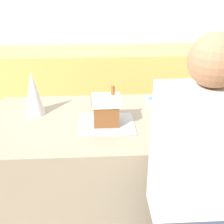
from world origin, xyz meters
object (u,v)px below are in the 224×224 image
Objects in this scene: candy_bowl_behind_tray at (155,100)px; person at (194,198)px; decorative_tree at (33,93)px; baking_tray at (106,124)px; candy_bowl_far_left at (209,113)px; mug at (97,101)px; candy_bowl_front_corner at (176,111)px; gingerbread_house at (106,109)px.

person reaches higher than candy_bowl_behind_tray.
baking_tray is at bearing -21.47° from decorative_tree.
decorative_tree is at bearing 175.24° from candy_bowl_far_left.
person is (0.89, -0.83, -0.23)m from decorative_tree.
candy_bowl_behind_tray is 1.36× the size of mug.
decorative_tree is 0.99m from candy_bowl_front_corner.
candy_bowl_far_left is (0.34, -0.24, 0.00)m from candy_bowl_behind_tray.
decorative_tree is at bearing 158.53° from baking_tray.
mug reaches higher than candy_bowl_far_left.
mug is (0.43, 0.11, -0.12)m from decorative_tree.
decorative_tree is 0.46m from mug.
baking_tray is 0.11m from gingerbread_house.
decorative_tree is (-0.49, 0.19, 0.05)m from gingerbread_house.
decorative_tree reaches higher than mug.
baking_tray is at bearing -153.36° from gingerbread_house.
candy_bowl_behind_tray is at bearing 119.18° from candy_bowl_front_corner.
baking_tray is 0.22× the size of person.
decorative_tree reaches higher than gingerbread_house.
candy_bowl_front_corner reaches higher than candy_bowl_far_left.
candy_bowl_far_left is at bearing 7.33° from gingerbread_house.
candy_bowl_far_left is at bearing 7.34° from baking_tray.
person reaches higher than gingerbread_house.
mug is at bearing 116.00° from person.
candy_bowl_front_corner is 0.07× the size of person.
baking_tray is at bearing -79.93° from mug.
person is (-0.09, -0.76, -0.10)m from candy_bowl_front_corner.
candy_bowl_far_left is at bearing -15.39° from mug.
person reaches higher than candy_bowl_front_corner.
candy_bowl_behind_tray is 1.12× the size of candy_bowl_front_corner.
decorative_tree is at bearing 176.20° from candy_bowl_front_corner.
candy_bowl_front_corner is (0.49, 0.13, -0.09)m from gingerbread_house.
decorative_tree is 3.01× the size of candy_bowl_far_left.
candy_bowl_front_corner is (-0.22, 0.04, 0.00)m from candy_bowl_far_left.
decorative_tree is 1.21m from candy_bowl_far_left.
candy_bowl_behind_tray is at bearing 8.94° from decorative_tree.
baking_tray is 0.72m from candy_bowl_far_left.
person is at bearing -88.42° from candy_bowl_behind_tray.
candy_bowl_far_left is 0.80m from mug.
mug is at bearing 100.07° from baking_tray.
gingerbread_house is 0.51m from candy_bowl_behind_tray.
decorative_tree is 0.89m from candy_bowl_behind_tray.
decorative_tree is 0.19× the size of person.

